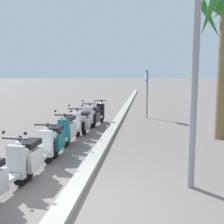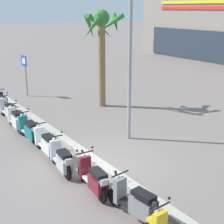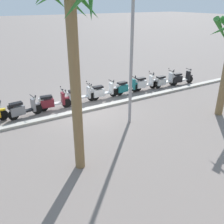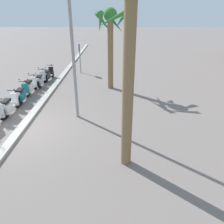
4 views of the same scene
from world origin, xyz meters
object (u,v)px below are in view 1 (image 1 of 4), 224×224
scooter_teal_mid_front (59,138)px  scooter_silver_tail_end (86,120)px  scooter_white_lead_nearest (36,154)px  scooter_black_last_in_row (97,115)px  scooter_white_far_back (71,127)px  crossing_sign (147,88)px

scooter_teal_mid_front → scooter_silver_tail_end: bearing=177.1°
scooter_silver_tail_end → scooter_white_lead_nearest: (4.65, -0.16, 0.01)m
scooter_teal_mid_front → scooter_black_last_in_row: bearing=176.0°
scooter_white_far_back → scooter_silver_tail_end: bearing=173.3°
scooter_teal_mid_front → scooter_white_lead_nearest: (1.65, -0.01, -0.00)m
scooter_black_last_in_row → crossing_sign: crossing_sign is taller
scooter_black_last_in_row → scooter_silver_tail_end: bearing=-6.5°
scooter_silver_tail_end → scooter_teal_mid_front: same height
scooter_silver_tail_end → scooter_teal_mid_front: (2.99, -0.15, 0.01)m
scooter_black_last_in_row → scooter_teal_mid_front: scooter_teal_mid_front is taller
scooter_white_far_back → scooter_teal_mid_front: bearing=1.2°
scooter_white_lead_nearest → crossing_sign: 8.76m
scooter_teal_mid_front → crossing_sign: (-6.69, 2.45, 1.05)m
crossing_sign → scooter_silver_tail_end: bearing=-31.8°
scooter_black_last_in_row → crossing_sign: size_ratio=0.78×
scooter_white_lead_nearest → crossing_sign: bearing=163.6°
scooter_silver_tail_end → scooter_white_far_back: 1.55m
crossing_sign → scooter_white_lead_nearest: bearing=-16.4°
crossing_sign → scooter_white_far_back: bearing=-25.3°
scooter_teal_mid_front → scooter_white_lead_nearest: scooter_teal_mid_front is taller
scooter_black_last_in_row → crossing_sign: bearing=137.4°
scooter_silver_tail_end → crossing_sign: 4.48m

